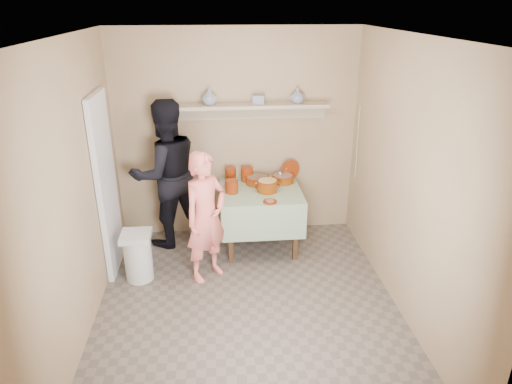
{
  "coord_description": "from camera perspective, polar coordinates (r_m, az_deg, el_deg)",
  "views": [
    {
      "loc": [
        -0.28,
        -3.76,
        2.86
      ],
      "look_at": [
        0.15,
        0.75,
        0.95
      ],
      "focal_mm": 32.0,
      "sensor_mm": 36.0,
      "label": 1
    }
  ],
  "objects": [
    {
      "name": "empty_bowl",
      "position": [
        5.55,
        -3.13,
        0.84
      ],
      "size": [
        0.16,
        0.16,
        0.05
      ],
      "primitive_type": "cylinder",
      "color": "#691C03",
      "rests_on": "serving_table"
    },
    {
      "name": "ground",
      "position": [
        4.73,
        -0.98,
        -14.32
      ],
      "size": [
        3.5,
        3.5,
        0.0
      ],
      "primitive_type": "plane",
      "color": "#62564D",
      "rests_on": "ground"
    },
    {
      "name": "vase_right",
      "position": [
        5.59,
        5.2,
        11.92
      ],
      "size": [
        0.2,
        0.2,
        0.18
      ],
      "primitive_type": "imported",
      "rotation": [
        0.0,
        0.0,
        0.23
      ],
      "color": "navy",
      "rests_on": "wall_shelf"
    },
    {
      "name": "plate_stack_b",
      "position": [
        5.7,
        -1.14,
        2.24
      ],
      "size": [
        0.15,
        0.15,
        0.18
      ],
      "primitive_type": "cylinder",
      "color": "#691C03",
      "rests_on": "serving_table"
    },
    {
      "name": "wall_shelf",
      "position": [
        5.56,
        -0.37,
        10.54
      ],
      "size": [
        1.8,
        0.25,
        0.21
      ],
      "color": "tan",
      "rests_on": "room_shell"
    },
    {
      "name": "propped_lid",
      "position": [
        5.78,
        4.32,
        2.78
      ],
      "size": [
        0.25,
        0.13,
        0.25
      ],
      "primitive_type": "cylinder",
      "rotation": [
        1.47,
        0.0,
        0.35
      ],
      "color": "#691C03",
      "rests_on": "serving_table"
    },
    {
      "name": "person_cook",
      "position": [
        4.89,
        -6.27,
        -3.16
      ],
      "size": [
        0.63,
        0.61,
        1.45
      ],
      "primitive_type": "imported",
      "rotation": [
        0.0,
        0.0,
        0.7
      ],
      "color": "#F6726A",
      "rests_on": "ground"
    },
    {
      "name": "ceramic_box",
      "position": [
        5.54,
        0.36,
        11.49
      ],
      "size": [
        0.16,
        0.13,
        0.1
      ],
      "primitive_type": "cube",
      "rotation": [
        0.0,
        0.0,
        -0.24
      ],
      "color": "navy",
      "rests_on": "wall_shelf"
    },
    {
      "name": "room_shell",
      "position": [
        3.97,
        -1.13,
        4.52
      ],
      "size": [
        3.04,
        3.54,
        2.62
      ],
      "color": "tan",
      "rests_on": "ground"
    },
    {
      "name": "plate_stack_a",
      "position": [
        5.7,
        -3.21,
        2.2
      ],
      "size": [
        0.14,
        0.14,
        0.18
      ],
      "primitive_type": "cylinder",
      "color": "#691C03",
      "rests_on": "serving_table"
    },
    {
      "name": "front_plate",
      "position": [
        5.12,
        1.76,
        -1.2
      ],
      "size": [
        0.16,
        0.16,
        0.03
      ],
      "color": "#691C03",
      "rests_on": "serving_table"
    },
    {
      "name": "cazuela_meat_b",
      "position": [
        5.68,
        3.42,
        1.76
      ],
      "size": [
        0.28,
        0.28,
        0.1
      ],
      "color": "#5E2609",
      "rests_on": "serving_table"
    },
    {
      "name": "serving_table",
      "position": [
        5.53,
        0.51,
        -0.78
      ],
      "size": [
        0.97,
        0.97,
        0.76
      ],
      "color": "#4C2D16",
      "rests_on": "ground"
    },
    {
      "name": "cazuela_rice",
      "position": [
        5.39,
        1.41,
        0.9
      ],
      "size": [
        0.33,
        0.25,
        0.14
      ],
      "color": "#5E2609",
      "rests_on": "serving_table"
    },
    {
      "name": "trash_bin",
      "position": [
        5.19,
        -14.53,
        -7.75
      ],
      "size": [
        0.32,
        0.32,
        0.56
      ],
      "color": "silver",
      "rests_on": "ground"
    },
    {
      "name": "ladle",
      "position": [
        5.67,
        3.07,
        2.28
      ],
      "size": [
        0.08,
        0.26,
        0.19
      ],
      "color": "silver",
      "rests_on": "cazuela_meat_b"
    },
    {
      "name": "person_helper",
      "position": [
        5.63,
        -11.14,
        2.19
      ],
      "size": [
        1.1,
        1.0,
        1.83
      ],
      "primitive_type": "imported",
      "rotation": [
        0.0,
        0.0,
        -2.72
      ],
      "color": "black",
      "rests_on": "ground"
    },
    {
      "name": "electrical_cord",
      "position": [
        5.75,
        12.56,
        6.06
      ],
      "size": [
        0.01,
        0.05,
        0.9
      ],
      "color": "silver",
      "rests_on": "wall_shelf"
    },
    {
      "name": "bowl_stack",
      "position": [
        5.37,
        -3.05,
        0.7
      ],
      "size": [
        0.15,
        0.15,
        0.15
      ],
      "primitive_type": "cylinder",
      "color": "#691C03",
      "rests_on": "serving_table"
    },
    {
      "name": "tile_panel",
      "position": [
        5.2,
        -18.17,
        0.71
      ],
      "size": [
        0.06,
        0.7,
        2.0
      ],
      "primitive_type": "cube",
      "color": "silver",
      "rests_on": "ground"
    },
    {
      "name": "cazuela_meat_a",
      "position": [
        5.62,
        0.14,
        1.58
      ],
      "size": [
        0.3,
        0.3,
        0.1
      ],
      "color": "#5E2609",
      "rests_on": "serving_table"
    },
    {
      "name": "vase_left",
      "position": [
        5.49,
        -5.86,
        11.78
      ],
      "size": [
        0.26,
        0.26,
        0.19
      ],
      "primitive_type": "imported",
      "rotation": [
        0.0,
        0.0,
        0.94
      ],
      "color": "navy",
      "rests_on": "wall_shelf"
    }
  ]
}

